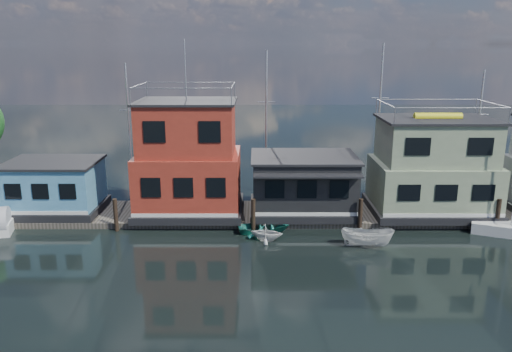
{
  "coord_description": "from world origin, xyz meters",
  "views": [
    {
      "loc": [
        -3.81,
        -21.64,
        11.91
      ],
      "look_at": [
        -3.82,
        12.0,
        3.0
      ],
      "focal_mm": 35.0,
      "sensor_mm": 36.0,
      "label": 1
    }
  ],
  "objects_px": {
    "dinghy_teal": "(264,227)",
    "motorboat": "(367,237)",
    "houseboat_blue": "(54,187)",
    "houseboat_red": "(189,161)",
    "day_sailer": "(511,229)",
    "houseboat_green": "(433,168)",
    "dinghy_white": "(267,232)",
    "houseboat_dark": "(303,184)"
  },
  "relations": [
    {
      "from": "dinghy_teal",
      "to": "motorboat",
      "type": "bearing_deg",
      "value": -118.53
    },
    {
      "from": "houseboat_blue",
      "to": "houseboat_red",
      "type": "relative_size",
      "value": 0.54
    },
    {
      "from": "houseboat_red",
      "to": "dinghy_teal",
      "type": "xyz_separation_m",
      "value": [
        5.19,
        -3.07,
        -3.76
      ]
    },
    {
      "from": "houseboat_blue",
      "to": "day_sailer",
      "type": "bearing_deg",
      "value": -6.64
    },
    {
      "from": "dinghy_teal",
      "to": "houseboat_green",
      "type": "bearing_deg",
      "value": -82.8
    },
    {
      "from": "houseboat_red",
      "to": "houseboat_green",
      "type": "height_order",
      "value": "houseboat_red"
    },
    {
      "from": "houseboat_green",
      "to": "houseboat_red",
      "type": "bearing_deg",
      "value": -180.0
    },
    {
      "from": "houseboat_green",
      "to": "motorboat",
      "type": "xyz_separation_m",
      "value": [
        -5.59,
        -5.48,
        -2.94
      ]
    },
    {
      "from": "houseboat_red",
      "to": "dinghy_white",
      "type": "distance_m",
      "value": 7.82
    },
    {
      "from": "dinghy_teal",
      "to": "houseboat_red",
      "type": "bearing_deg",
      "value": 52.04
    },
    {
      "from": "houseboat_dark",
      "to": "day_sailer",
      "type": "xyz_separation_m",
      "value": [
        13.06,
        -3.54,
        -1.99
      ]
    },
    {
      "from": "houseboat_green",
      "to": "day_sailer",
      "type": "height_order",
      "value": "houseboat_green"
    },
    {
      "from": "houseboat_green",
      "to": "dinghy_teal",
      "type": "distance_m",
      "value": 12.61
    },
    {
      "from": "houseboat_red",
      "to": "dinghy_white",
      "type": "height_order",
      "value": "houseboat_red"
    },
    {
      "from": "dinghy_teal",
      "to": "motorboat",
      "type": "xyz_separation_m",
      "value": [
        6.22,
        -2.41,
        0.26
      ]
    },
    {
      "from": "houseboat_dark",
      "to": "motorboat",
      "type": "bearing_deg",
      "value": -57.98
    },
    {
      "from": "day_sailer",
      "to": "dinghy_teal",
      "type": "height_order",
      "value": "day_sailer"
    },
    {
      "from": "houseboat_blue",
      "to": "houseboat_green",
      "type": "bearing_deg",
      "value": 0.0
    },
    {
      "from": "day_sailer",
      "to": "motorboat",
      "type": "xyz_separation_m",
      "value": [
        -9.65,
        -1.92,
        0.18
      ]
    },
    {
      "from": "houseboat_red",
      "to": "dinghy_teal",
      "type": "height_order",
      "value": "houseboat_red"
    },
    {
      "from": "houseboat_dark",
      "to": "houseboat_red",
      "type": "bearing_deg",
      "value": 179.86
    },
    {
      "from": "houseboat_red",
      "to": "dinghy_white",
      "type": "bearing_deg",
      "value": -39.83
    },
    {
      "from": "houseboat_red",
      "to": "dinghy_teal",
      "type": "distance_m",
      "value": 7.1
    },
    {
      "from": "day_sailer",
      "to": "dinghy_teal",
      "type": "bearing_deg",
      "value": -158.96
    },
    {
      "from": "houseboat_dark",
      "to": "motorboat",
      "type": "height_order",
      "value": "houseboat_dark"
    },
    {
      "from": "dinghy_white",
      "to": "dinghy_teal",
      "type": "bearing_deg",
      "value": 19.12
    },
    {
      "from": "houseboat_blue",
      "to": "motorboat",
      "type": "distance_m",
      "value": 21.68
    },
    {
      "from": "houseboat_blue",
      "to": "houseboat_red",
      "type": "xyz_separation_m",
      "value": [
        9.5,
        0.0,
        1.9
      ]
    },
    {
      "from": "day_sailer",
      "to": "dinghy_white",
      "type": "xyz_separation_m",
      "value": [
        -15.72,
        -0.9,
        0.1
      ]
    },
    {
      "from": "houseboat_green",
      "to": "houseboat_blue",
      "type": "bearing_deg",
      "value": -180.0
    },
    {
      "from": "houseboat_green",
      "to": "day_sailer",
      "type": "bearing_deg",
      "value": -41.23
    },
    {
      "from": "dinghy_white",
      "to": "motorboat",
      "type": "bearing_deg",
      "value": -86.68
    },
    {
      "from": "houseboat_blue",
      "to": "houseboat_dark",
      "type": "xyz_separation_m",
      "value": [
        17.5,
        -0.02,
        0.21
      ]
    },
    {
      "from": "houseboat_green",
      "to": "dinghy_white",
      "type": "distance_m",
      "value": 12.84
    },
    {
      "from": "houseboat_blue",
      "to": "houseboat_green",
      "type": "xyz_separation_m",
      "value": [
        26.5,
        0.0,
        1.34
      ]
    },
    {
      "from": "houseboat_dark",
      "to": "dinghy_white",
      "type": "height_order",
      "value": "houseboat_dark"
    },
    {
      "from": "houseboat_dark",
      "to": "motorboat",
      "type": "distance_m",
      "value": 6.69
    },
    {
      "from": "motorboat",
      "to": "houseboat_blue",
      "type": "bearing_deg",
      "value": 85.87
    },
    {
      "from": "houseboat_red",
      "to": "day_sailer",
      "type": "height_order",
      "value": "houseboat_red"
    },
    {
      "from": "houseboat_blue",
      "to": "day_sailer",
      "type": "height_order",
      "value": "day_sailer"
    },
    {
      "from": "day_sailer",
      "to": "dinghy_teal",
      "type": "xyz_separation_m",
      "value": [
        -15.87,
        0.49,
        -0.08
      ]
    },
    {
      "from": "motorboat",
      "to": "houseboat_dark",
      "type": "bearing_deg",
      "value": 42.56
    }
  ]
}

